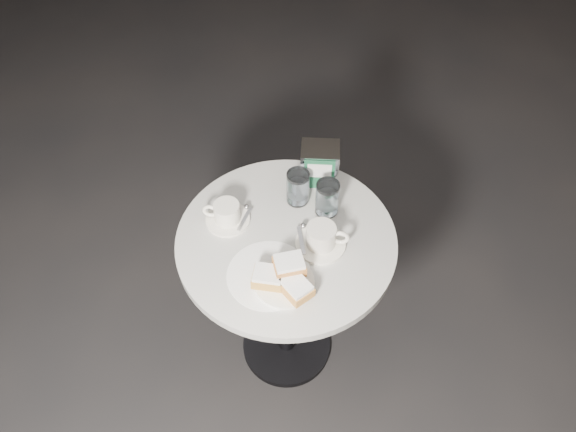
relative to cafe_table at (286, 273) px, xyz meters
The scene contains 9 objects.
ground 0.55m from the cafe_table, ahead, with size 7.00×7.00×0.00m, color black.
cafe_table is the anchor object (origin of this frame).
sugar_spill 0.25m from the cafe_table, 94.29° to the right, with size 0.25×0.25×0.00m, color white.
beignet_plate 0.29m from the cafe_table, 75.56° to the right, with size 0.21×0.21×0.09m.
coffee_cup_left 0.31m from the cafe_table, behind, with size 0.17×0.17×0.07m.
coffee_cup_right 0.26m from the cafe_table, ahead, with size 0.18×0.18×0.08m.
water_glass_left 0.31m from the cafe_table, 92.93° to the left, with size 0.09×0.09×0.12m.
water_glass_right 0.31m from the cafe_table, 57.04° to the left, with size 0.08×0.08×0.12m.
napkin_dispenser 0.39m from the cafe_table, 82.31° to the left, with size 0.14×0.13×0.15m.
Camera 1 is at (0.30, -1.03, 2.15)m, focal length 35.00 mm.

